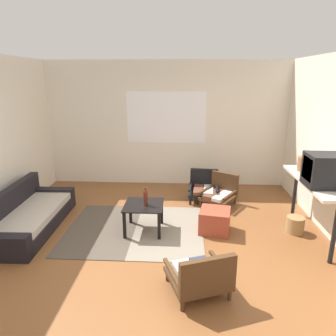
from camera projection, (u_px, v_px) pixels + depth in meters
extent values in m
plane|color=brown|center=(153.00, 254.00, 4.29)|extent=(7.80, 7.80, 0.00)
cube|color=silver|center=(166.00, 124.00, 6.84)|extent=(5.60, 0.12, 2.70)
cube|color=white|center=(166.00, 118.00, 6.74)|extent=(1.71, 0.01, 1.11)
cube|color=#4C4238|center=(102.00, 228.00, 5.00)|extent=(1.07, 1.80, 0.01)
cube|color=gray|center=(169.00, 230.00, 4.95)|extent=(1.07, 1.80, 0.01)
cube|color=black|center=(32.00, 222.00, 4.98)|extent=(0.84, 1.99, 0.22)
cube|color=#B2A899|center=(32.00, 213.00, 4.94)|extent=(0.74, 1.81, 0.10)
cube|color=black|center=(9.00, 207.00, 4.91)|extent=(0.19, 1.98, 0.54)
cube|color=black|center=(53.00, 197.00, 5.82)|extent=(0.80, 0.20, 0.36)
cube|color=black|center=(1.00, 248.00, 4.10)|extent=(0.80, 0.20, 0.36)
cube|color=black|center=(144.00, 205.00, 4.81)|extent=(0.60, 0.60, 0.02)
cube|color=black|center=(130.00, 211.00, 5.14)|extent=(0.04, 0.04, 0.43)
cube|color=black|center=(162.00, 212.00, 5.11)|extent=(0.04, 0.04, 0.43)
cube|color=black|center=(125.00, 225.00, 4.64)|extent=(0.04, 0.04, 0.43)
cube|color=black|center=(159.00, 226.00, 4.61)|extent=(0.04, 0.04, 0.43)
cylinder|color=black|center=(215.00, 202.00, 5.87)|extent=(0.04, 0.04, 0.15)
cylinder|color=black|center=(190.00, 201.00, 5.93)|extent=(0.04, 0.04, 0.15)
cylinder|color=black|center=(215.00, 193.00, 6.34)|extent=(0.04, 0.04, 0.15)
cylinder|color=black|center=(192.00, 192.00, 6.40)|extent=(0.04, 0.04, 0.15)
cube|color=black|center=(203.00, 192.00, 6.11)|extent=(0.60, 0.63, 0.05)
cube|color=silver|center=(208.00, 190.00, 6.06)|extent=(0.23, 0.53, 0.06)
cube|color=brown|center=(198.00, 190.00, 6.09)|extent=(0.23, 0.53, 0.06)
cube|color=black|center=(204.00, 178.00, 6.30)|extent=(0.56, 0.12, 0.37)
cube|color=black|center=(217.00, 187.00, 6.04)|extent=(0.09, 0.58, 0.04)
cube|color=black|center=(190.00, 186.00, 6.11)|extent=(0.09, 0.58, 0.04)
cylinder|color=#472D19|center=(167.00, 276.00, 3.71)|extent=(0.04, 0.04, 0.13)
cylinder|color=#472D19|center=(210.00, 268.00, 3.87)|extent=(0.04, 0.04, 0.13)
cylinder|color=#472D19|center=(182.00, 305.00, 3.23)|extent=(0.04, 0.04, 0.13)
cylinder|color=#472D19|center=(230.00, 295.00, 3.39)|extent=(0.04, 0.04, 0.13)
cube|color=#472D19|center=(197.00, 278.00, 3.52)|extent=(0.80, 0.78, 0.05)
cube|color=beige|center=(188.00, 275.00, 3.50)|extent=(0.38, 0.58, 0.06)
cube|color=#2D3856|center=(206.00, 271.00, 3.56)|extent=(0.38, 0.58, 0.06)
cube|color=#472D19|center=(208.00, 275.00, 3.21)|extent=(0.61, 0.28, 0.39)
cube|color=#472D19|center=(173.00, 274.00, 3.41)|extent=(0.25, 0.58, 0.04)
cube|color=#472D19|center=(221.00, 265.00, 3.58)|extent=(0.25, 0.58, 0.04)
cylinder|color=#472D19|center=(223.00, 209.00, 5.58)|extent=(0.04, 0.04, 0.13)
cylinder|color=#472D19|center=(200.00, 203.00, 5.84)|extent=(0.04, 0.04, 0.13)
cylinder|color=#472D19|center=(235.00, 200.00, 5.98)|extent=(0.04, 0.04, 0.13)
cylinder|color=#472D19|center=(213.00, 195.00, 6.24)|extent=(0.04, 0.04, 0.13)
cube|color=#472D19|center=(218.00, 197.00, 5.89)|extent=(0.78, 0.80, 0.05)
cube|color=silver|center=(222.00, 196.00, 5.80)|extent=(0.44, 0.55, 0.06)
cube|color=brown|center=(213.00, 194.00, 5.91)|extent=(0.44, 0.55, 0.06)
cube|color=#472D19|center=(225.00, 183.00, 6.03)|extent=(0.50, 0.35, 0.39)
cube|color=#472D19|center=(231.00, 195.00, 5.71)|extent=(0.36, 0.53, 0.04)
cube|color=#472D19|center=(207.00, 189.00, 6.00)|extent=(0.36, 0.53, 0.04)
cube|color=#993D28|center=(215.00, 221.00, 4.87)|extent=(0.53, 0.53, 0.36)
cube|color=beige|center=(316.00, 181.00, 4.56)|extent=(0.46, 1.62, 0.04)
cylinder|color=black|center=(334.00, 233.00, 3.97)|extent=(0.06, 0.06, 0.85)
cylinder|color=black|center=(295.00, 192.00, 5.40)|extent=(0.06, 0.06, 0.85)
cube|color=black|center=(326.00, 170.00, 4.24)|extent=(0.50, 0.44, 0.45)
cube|color=black|center=(307.00, 169.00, 4.25)|extent=(0.01, 0.34, 0.32)
cylinder|color=#935B38|center=(305.00, 164.00, 4.99)|extent=(0.22, 0.22, 0.22)
cylinder|color=#935B38|center=(306.00, 154.00, 4.94)|extent=(0.11, 0.11, 0.11)
cylinder|color=#5B2319|center=(146.00, 198.00, 4.76)|extent=(0.06, 0.06, 0.22)
cylinder|color=#5B2319|center=(145.00, 190.00, 4.72)|extent=(0.03, 0.03, 0.06)
cylinder|color=#9E7A4C|center=(295.00, 225.00, 4.86)|extent=(0.27, 0.27, 0.26)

